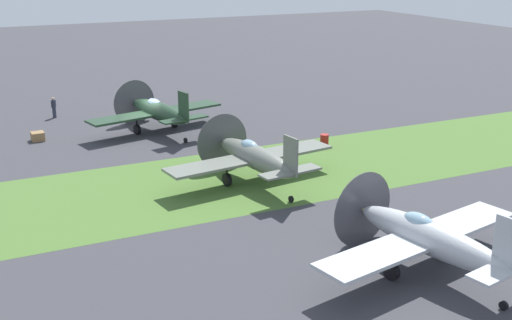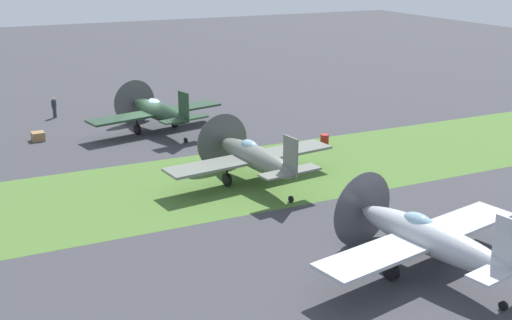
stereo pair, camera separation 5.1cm
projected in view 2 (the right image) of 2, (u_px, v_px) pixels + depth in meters
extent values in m
plane|color=#38383D|center=(141.00, 132.00, 49.45)|extent=(160.00, 160.00, 0.00)
cube|color=#476B2D|center=(200.00, 184.00, 38.33)|extent=(120.00, 11.00, 0.01)
ellipsoid|color=#233D28|center=(159.00, 111.00, 48.80)|extent=(3.12, 7.81, 1.40)
cube|color=#233D28|center=(156.00, 112.00, 49.19)|extent=(11.02, 4.35, 0.16)
cube|color=#233D28|center=(184.00, 107.00, 45.88)|extent=(0.39, 1.24, 2.15)
cube|color=#233D28|center=(184.00, 119.00, 46.16)|extent=(3.76, 1.82, 0.11)
cone|color=#B7B24C|center=(133.00, 102.00, 51.87)|extent=(0.89, 0.94, 0.72)
cylinder|color=#4C4C51|center=(135.00, 102.00, 51.70)|extent=(3.54, 0.87, 3.62)
ellipsoid|color=#8CB2C6|center=(154.00, 103.00, 49.15)|extent=(1.13, 1.72, 0.79)
cylinder|color=black|center=(137.00, 129.00, 48.64)|extent=(0.42, 0.81, 0.77)
cylinder|color=black|center=(137.00, 122.00, 48.47)|extent=(0.14, 0.14, 1.09)
cylinder|color=black|center=(174.00, 122.00, 50.58)|extent=(0.42, 0.81, 0.77)
cylinder|color=black|center=(174.00, 116.00, 50.42)|extent=(0.14, 0.14, 1.09)
cylinder|color=black|center=(186.00, 140.00, 46.56)|extent=(0.21, 0.38, 0.36)
ellipsoid|color=slate|center=(255.00, 157.00, 37.98)|extent=(2.40, 7.83, 1.41)
cube|color=slate|center=(251.00, 158.00, 38.39)|extent=(11.04, 3.33, 0.16)
cube|color=slate|center=(291.00, 156.00, 34.86)|extent=(0.28, 1.25, 2.15)
cube|color=slate|center=(290.00, 172.00, 35.14)|extent=(3.73, 1.49, 0.11)
cone|color=#B7B24C|center=(221.00, 141.00, 41.28)|extent=(0.82, 0.88, 0.73)
cylinder|color=#4C4C51|center=(222.00, 141.00, 41.10)|extent=(3.60, 0.52, 3.63)
ellipsoid|color=#8CB2C6|center=(249.00, 146.00, 38.37)|extent=(0.99, 1.68, 0.79)
cylinder|color=black|center=(227.00, 180.00, 37.97)|extent=(0.35, 0.80, 0.77)
cylinder|color=black|center=(227.00, 171.00, 37.81)|extent=(0.14, 0.14, 1.09)
cylinder|color=black|center=(273.00, 170.00, 39.67)|extent=(0.35, 0.80, 0.77)
cylinder|color=black|center=(273.00, 161.00, 39.50)|extent=(0.14, 0.14, 1.09)
cylinder|color=black|center=(291.00, 199.00, 35.54)|extent=(0.18, 0.38, 0.36)
ellipsoid|color=#B2B7BC|center=(430.00, 238.00, 27.22)|extent=(2.92, 7.96, 1.43)
cube|color=#B2B7BC|center=(421.00, 238.00, 27.62)|extent=(11.22, 4.07, 0.16)
cube|color=#B2B7BC|center=(509.00, 246.00, 24.17)|extent=(0.36, 1.26, 2.19)
cube|color=#B2B7BC|center=(506.00, 268.00, 24.46)|extent=(3.81, 1.73, 0.12)
cone|color=#B7B24C|center=(359.00, 208.00, 30.42)|extent=(0.88, 0.93, 0.74)
cylinder|color=#4C4C51|center=(363.00, 209.00, 30.25)|extent=(3.62, 0.76, 3.68)
ellipsoid|color=#8CB2C6|center=(418.00, 222.00, 27.59)|extent=(1.10, 1.74, 0.81)
cylinder|color=black|center=(391.00, 271.00, 27.11)|extent=(0.40, 0.82, 0.78)
cylinder|color=black|center=(392.00, 259.00, 26.94)|extent=(0.14, 0.14, 1.10)
cylinder|color=black|center=(441.00, 250.00, 29.00)|extent=(0.40, 0.82, 0.78)
cylinder|color=black|center=(443.00, 239.00, 28.83)|extent=(0.14, 0.14, 1.10)
cylinder|color=black|center=(503.00, 306.00, 24.87)|extent=(0.21, 0.39, 0.37)
cylinder|color=#2D3342|center=(55.00, 112.00, 53.50)|extent=(0.30, 0.30, 0.88)
cylinder|color=#2D3342|center=(54.00, 104.00, 53.26)|extent=(0.38, 0.38, 0.62)
sphere|color=tan|center=(53.00, 99.00, 53.13)|extent=(0.23, 0.23, 0.23)
cylinder|color=#2D3342|center=(56.00, 103.00, 53.50)|extent=(0.11, 0.11, 0.59)
cylinder|color=#2D3342|center=(52.00, 104.00, 53.03)|extent=(0.11, 0.11, 0.59)
cylinder|color=maroon|center=(325.00, 141.00, 45.53)|extent=(0.60, 0.60, 0.90)
cube|color=olive|center=(38.00, 136.00, 47.05)|extent=(0.93, 0.93, 0.64)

